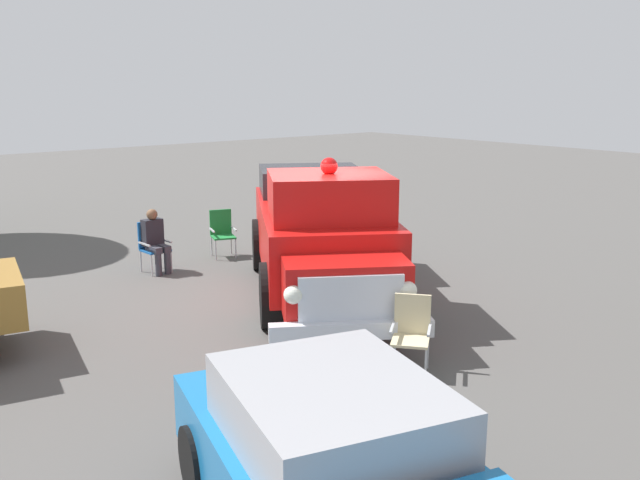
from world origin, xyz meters
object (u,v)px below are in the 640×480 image
Objects in this scene: vintage_fire_truck at (322,231)px; lawn_chair_spare at (411,328)px; lawn_chair_by_car at (222,230)px; lawn_chair_near_truck at (152,243)px; spectator_seated at (155,239)px; spectator_standing at (292,193)px.

lawn_chair_spare is (3.30, -1.18, -0.61)m from vintage_fire_truck.
lawn_chair_near_truck is at bearing -83.30° from lawn_chair_by_car.
spectator_seated is at bearing 3.06° from lawn_chair_near_truck.
lawn_chair_near_truck is 0.61× the size of spectator_standing.
vintage_fire_truck is at bearing 24.46° from lawn_chair_near_truck.
lawn_chair_spare is at bearing -27.37° from spectator_standing.
vintage_fire_truck is 6.07× the size of lawn_chair_spare.
lawn_chair_by_car is at bearing 177.17° from vintage_fire_truck.
lawn_chair_near_truck is 6.79m from lawn_chair_spare.
spectator_seated reaches higher than lawn_chair_spare.
lawn_chair_spare is at bearing -19.62° from vintage_fire_truck.
vintage_fire_truck reaches higher than lawn_chair_near_truck.
lawn_chair_near_truck is 0.17m from spectator_seated.
lawn_chair_by_car is 1.00× the size of lawn_chair_spare.
spectator_standing is (-8.29, 4.29, 0.37)m from lawn_chair_spare.
vintage_fire_truck reaches higher than lawn_chair_spare.
lawn_chair_by_car is at bearing 168.99° from lawn_chair_spare.
lawn_chair_near_truck is 4.95m from spectator_standing.
vintage_fire_truck is at bearing -31.97° from spectator_standing.
spectator_seated is (-6.64, -0.40, 0.11)m from lawn_chair_spare.
lawn_chair_near_truck is 1.77m from lawn_chair_by_car.
spectator_standing reaches higher than lawn_chair_by_car.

